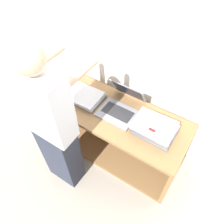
% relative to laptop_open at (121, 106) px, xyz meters
% --- Properties ---
extents(ground_plane, '(12.00, 12.00, 0.00)m').
position_rel_laptop_open_xyz_m(ground_plane, '(0.00, -0.37, -0.71)').
color(ground_plane, '#9E9384').
extents(wall_back, '(8.00, 0.05, 2.40)m').
position_rel_laptop_open_xyz_m(wall_back, '(0.00, 0.34, 0.49)').
color(wall_back, silver).
rests_on(wall_back, ground_plane).
extents(cart, '(1.44, 0.60, 0.66)m').
position_rel_laptop_open_xyz_m(cart, '(0.00, 0.00, -0.38)').
color(cart, olive).
rests_on(cart, ground_plane).
extents(laptop_open, '(0.36, 0.42, 0.26)m').
position_rel_laptop_open_xyz_m(laptop_open, '(0.00, 0.00, 0.00)').
color(laptop_open, gray).
rests_on(laptop_open, cart).
extents(laptop_stack_left, '(0.38, 0.29, 0.06)m').
position_rel_laptop_open_xyz_m(laptop_stack_left, '(-0.40, -0.07, -0.02)').
color(laptop_stack_left, slate).
rests_on(laptop_stack_left, cart).
extents(laptop_stack_right, '(0.39, 0.29, 0.11)m').
position_rel_laptop_open_xyz_m(laptop_stack_right, '(0.39, -0.07, 0.00)').
color(laptop_stack_right, slate).
rests_on(laptop_stack_right, cart).
extents(person, '(0.40, 0.53, 1.62)m').
position_rel_laptop_open_xyz_m(person, '(-0.29, -0.60, 0.10)').
color(person, '#2D3342').
rests_on(person, ground_plane).
extents(inventory_tag, '(0.06, 0.02, 0.01)m').
position_rel_laptop_open_xyz_m(inventory_tag, '(0.39, -0.14, 0.06)').
color(inventory_tag, red).
rests_on(inventory_tag, laptop_stack_right).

